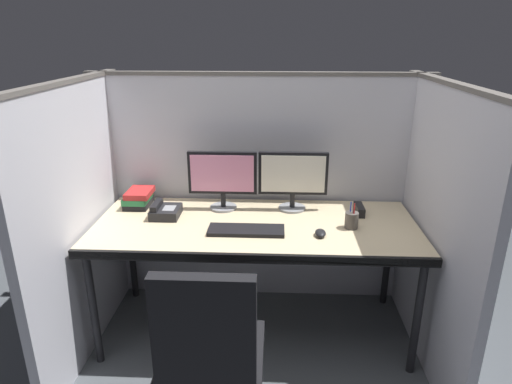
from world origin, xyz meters
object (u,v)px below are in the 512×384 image
at_px(red_stapler, 360,210).
at_px(desk, 255,232).
at_px(computer_mouse, 320,233).
at_px(monitor_right, 293,177).
at_px(keyboard_main, 246,230).
at_px(pen_cup, 352,220).
at_px(desk_phone, 165,211).
at_px(book_stack, 139,198).
at_px(office_chair, 212,382).
at_px(monitor_left, 223,176).

bearing_deg(red_stapler, desk, -163.29).
bearing_deg(red_stapler, computer_mouse, -129.37).
bearing_deg(red_stapler, monitor_right, 171.94).
xyz_separation_m(keyboard_main, red_stapler, (0.68, 0.30, 0.02)).
xyz_separation_m(monitor_right, pen_cup, (0.33, -0.27, -0.17)).
height_order(desk, keyboard_main, keyboard_main).
bearing_deg(desk, monitor_right, 48.45).
xyz_separation_m(desk_phone, book_stack, (-0.21, 0.17, 0.02)).
distance_m(desk, desk_phone, 0.57).
distance_m(monitor_right, computer_mouse, 0.46).
distance_m(desk, pen_cup, 0.56).
relative_size(office_chair, book_stack, 4.56).
height_order(keyboard_main, computer_mouse, computer_mouse).
distance_m(monitor_left, desk_phone, 0.41).
xyz_separation_m(desk, desk_phone, (-0.56, 0.10, 0.08)).
relative_size(monitor_right, keyboard_main, 1.00).
xyz_separation_m(book_stack, red_stapler, (1.41, -0.07, -0.03)).
relative_size(monitor_left, desk_phone, 2.26).
distance_m(monitor_right, keyboard_main, 0.49).
height_order(desk, red_stapler, red_stapler).
relative_size(computer_mouse, desk_phone, 0.51).
relative_size(desk_phone, red_stapler, 1.27).
relative_size(monitor_left, red_stapler, 2.87).
bearing_deg(pen_cup, monitor_left, 161.14).
relative_size(monitor_right, computer_mouse, 4.48).
bearing_deg(computer_mouse, office_chair, -125.69).
bearing_deg(book_stack, monitor_right, -0.64).
bearing_deg(red_stapler, desk_phone, -175.44).
xyz_separation_m(keyboard_main, pen_cup, (0.60, 0.09, 0.04)).
distance_m(desk_phone, book_stack, 0.27).
bearing_deg(keyboard_main, desk_phone, 158.31).
distance_m(computer_mouse, desk_phone, 0.96).
relative_size(monitor_right, pen_cup, 2.59).
bearing_deg(book_stack, keyboard_main, -27.05).
bearing_deg(pen_cup, keyboard_main, -171.88).
bearing_deg(desk, book_stack, 161.27).
xyz_separation_m(desk, pen_cup, (0.55, -0.02, 0.10)).
bearing_deg(computer_mouse, desk, 159.34).
relative_size(desk, keyboard_main, 4.42).
bearing_deg(computer_mouse, keyboard_main, 175.84).
height_order(keyboard_main, book_stack, book_stack).
xyz_separation_m(keyboard_main, computer_mouse, (0.41, -0.03, 0.01)).
bearing_deg(monitor_right, red_stapler, -8.06).
xyz_separation_m(desk, keyboard_main, (-0.05, -0.11, 0.06)).
height_order(desk_phone, pen_cup, pen_cup).
distance_m(monitor_right, pen_cup, 0.46).
relative_size(pen_cup, red_stapler, 1.11).
relative_size(keyboard_main, computer_mouse, 4.48).
bearing_deg(red_stapler, monitor_left, 176.69).
bearing_deg(monitor_right, pen_cup, -39.45).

